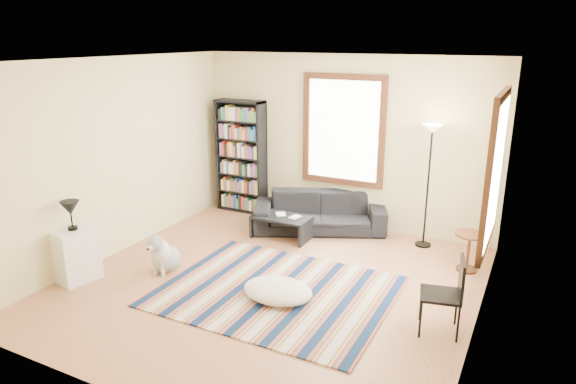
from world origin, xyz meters
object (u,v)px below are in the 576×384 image
at_px(folding_chair, 440,295).
at_px(dog, 166,251).
at_px(floor_cushion, 278,291).
at_px(sofa, 320,212).
at_px(coffee_table, 282,227).
at_px(bookshelf, 241,157).
at_px(side_table, 468,252).
at_px(floor_lamp, 428,187).
at_px(white_cabinet, 76,255).

height_order(folding_chair, dog, folding_chair).
bearing_deg(floor_cushion, sofa, 101.40).
relative_size(coffee_table, folding_chair, 1.05).
bearing_deg(bookshelf, sofa, -9.25).
height_order(floor_cushion, side_table, side_table).
bearing_deg(floor_lamp, coffee_table, -161.47).
bearing_deg(side_table, floor_cushion, -135.97).
xyz_separation_m(coffee_table, white_cabinet, (-1.70, -2.49, 0.17)).
xyz_separation_m(coffee_table, dog, (-0.86, -1.75, 0.10)).
height_order(coffee_table, floor_lamp, floor_lamp).
distance_m(coffee_table, folding_chair, 3.19).
bearing_deg(sofa, floor_lamp, -21.35).
bearing_deg(dog, folding_chair, -0.33).
relative_size(bookshelf, side_table, 3.70).
bearing_deg(bookshelf, white_cabinet, -97.45).
distance_m(sofa, bookshelf, 1.82).
height_order(bookshelf, white_cabinet, bookshelf).
xyz_separation_m(sofa, bookshelf, (-1.66, 0.27, 0.69)).
distance_m(coffee_table, floor_lamp, 2.31).
bearing_deg(bookshelf, side_table, -10.75).
height_order(floor_cushion, folding_chair, folding_chair).
relative_size(sofa, side_table, 3.90).
bearing_deg(dog, sofa, 59.32).
xyz_separation_m(side_table, dog, (-3.65, -1.85, 0.01)).
relative_size(coffee_table, floor_lamp, 0.48).
bearing_deg(white_cabinet, side_table, 41.91).
height_order(bookshelf, coffee_table, bookshelf).
relative_size(folding_chair, white_cabinet, 1.23).
relative_size(sofa, floor_lamp, 1.13).
bearing_deg(sofa, folding_chair, -67.84).
distance_m(bookshelf, dog, 2.75).
relative_size(floor_lamp, white_cabinet, 2.66).
bearing_deg(side_table, coffee_table, -178.09).
relative_size(side_table, white_cabinet, 0.77).
relative_size(bookshelf, white_cabinet, 2.86).
xyz_separation_m(white_cabinet, dog, (0.85, 0.74, -0.07)).
distance_m(floor_cushion, floor_lamp, 2.86).
xyz_separation_m(sofa, floor_cushion, (0.48, -2.36, -0.20)).
bearing_deg(folding_chair, sofa, 124.51).
bearing_deg(white_cabinet, coffee_table, 67.69).
bearing_deg(dog, coffee_table, 61.33).
relative_size(bookshelf, dog, 3.53).
bearing_deg(sofa, bookshelf, 145.99).
bearing_deg(bookshelf, dog, -81.14).
xyz_separation_m(floor_cushion, floor_lamp, (1.20, 2.46, 0.82)).
distance_m(sofa, folding_chair, 3.22).
bearing_deg(floor_lamp, floor_cushion, -116.00).
relative_size(bookshelf, floor_lamp, 1.08).
bearing_deg(coffee_table, floor_cushion, -63.83).
xyz_separation_m(coffee_table, floor_cushion, (0.87, -1.77, -0.07)).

